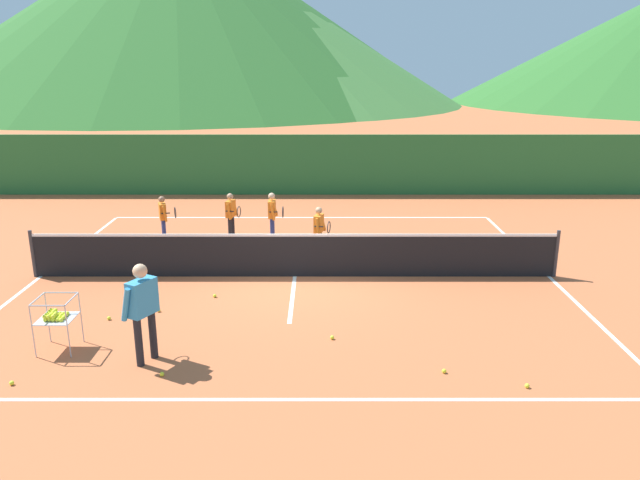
# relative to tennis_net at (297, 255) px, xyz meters

# --- Properties ---
(ground_plane) EXTENTS (120.00, 120.00, 0.00)m
(ground_plane) POSITION_rel_tennis_net_xyz_m (0.00, 0.00, -0.50)
(ground_plane) COLOR #BC6038
(line_baseline_near) EXTENTS (11.20, 0.08, 0.01)m
(line_baseline_near) POSITION_rel_tennis_net_xyz_m (0.00, -5.08, -0.50)
(line_baseline_near) COLOR white
(line_baseline_near) RESTS_ON ground
(line_baseline_far) EXTENTS (11.20, 0.08, 0.01)m
(line_baseline_far) POSITION_rel_tennis_net_xyz_m (0.00, 5.21, -0.50)
(line_baseline_far) COLOR white
(line_baseline_far) RESTS_ON ground
(line_sideline_west) EXTENTS (0.08, 10.29, 0.01)m
(line_sideline_west) POSITION_rel_tennis_net_xyz_m (-5.60, 0.00, -0.50)
(line_sideline_west) COLOR white
(line_sideline_west) RESTS_ON ground
(line_sideline_east) EXTENTS (0.08, 10.29, 0.01)m
(line_sideline_east) POSITION_rel_tennis_net_xyz_m (5.60, 0.00, -0.50)
(line_sideline_east) COLOR white
(line_sideline_east) RESTS_ON ground
(line_service_center) EXTENTS (0.08, 5.02, 0.01)m
(line_service_center) POSITION_rel_tennis_net_xyz_m (0.00, 0.00, -0.50)
(line_service_center) COLOR white
(line_service_center) RESTS_ON ground
(tennis_net) EXTENTS (11.50, 0.08, 1.05)m
(tennis_net) POSITION_rel_tennis_net_xyz_m (0.00, 0.00, 0.00)
(tennis_net) COLOR #333338
(tennis_net) RESTS_ON ground
(instructor) EXTENTS (0.52, 0.82, 1.63)m
(instructor) POSITION_rel_tennis_net_xyz_m (-2.18, -3.93, 0.48)
(instructor) COLOR black
(instructor) RESTS_ON ground
(student_0) EXTENTS (0.55, 0.50, 1.20)m
(student_0) POSITION_rel_tennis_net_xyz_m (-3.52, 2.74, 0.22)
(student_0) COLOR navy
(student_0) RESTS_ON ground
(student_1) EXTENTS (0.41, 0.66, 1.24)m
(student_1) POSITION_rel_tennis_net_xyz_m (-1.78, 2.92, 0.25)
(student_1) COLOR black
(student_1) RESTS_ON ground
(student_2) EXTENTS (0.40, 0.62, 1.28)m
(student_2) POSITION_rel_tennis_net_xyz_m (-0.68, 2.75, 0.27)
(student_2) COLOR navy
(student_2) RESTS_ON ground
(student_3) EXTENTS (0.41, 0.66, 1.22)m
(student_3) POSITION_rel_tennis_net_xyz_m (0.54, 1.44, 0.24)
(student_3) COLOR black
(student_3) RESTS_ON ground
(ball_cart) EXTENTS (0.58, 0.58, 0.90)m
(ball_cart) POSITION_rel_tennis_net_xyz_m (-3.74, -3.52, 0.09)
(ball_cart) COLOR #B7B7BC
(ball_cart) RESTS_ON ground
(tennis_ball_0) EXTENTS (0.07, 0.07, 0.07)m
(tennis_ball_0) POSITION_rel_tennis_net_xyz_m (-2.50, -1.97, -0.47)
(tennis_ball_0) COLOR yellow
(tennis_ball_0) RESTS_ON ground
(tennis_ball_1) EXTENTS (0.07, 0.07, 0.07)m
(tennis_ball_1) POSITION_rel_tennis_net_xyz_m (0.76, -3.15, -0.47)
(tennis_ball_1) COLOR yellow
(tennis_ball_1) RESTS_ON ground
(tennis_ball_2) EXTENTS (0.07, 0.07, 0.07)m
(tennis_ball_2) POSITION_rel_tennis_net_xyz_m (-1.83, -4.41, -0.47)
(tennis_ball_2) COLOR yellow
(tennis_ball_2) RESTS_ON ground
(tennis_ball_3) EXTENTS (0.07, 0.07, 0.07)m
(tennis_ball_3) POSITION_rel_tennis_net_xyz_m (-3.32, -2.34, -0.47)
(tennis_ball_3) COLOR yellow
(tennis_ball_3) RESTS_ON ground
(tennis_ball_4) EXTENTS (0.07, 0.07, 0.07)m
(tennis_ball_4) POSITION_rel_tennis_net_xyz_m (2.45, -4.32, -0.47)
(tennis_ball_4) COLOR yellow
(tennis_ball_4) RESTS_ON ground
(tennis_ball_5) EXTENTS (0.07, 0.07, 0.07)m
(tennis_ball_5) POSITION_rel_tennis_net_xyz_m (-3.97, -4.68, -0.47)
(tennis_ball_5) COLOR yellow
(tennis_ball_5) RESTS_ON ground
(tennis_ball_6) EXTENTS (0.07, 0.07, 0.07)m
(tennis_ball_6) POSITION_rel_tennis_net_xyz_m (3.57, -4.76, -0.47)
(tennis_ball_6) COLOR yellow
(tennis_ball_6) RESTS_ON ground
(tennis_ball_7) EXTENTS (0.07, 0.07, 0.07)m
(tennis_ball_7) POSITION_rel_tennis_net_xyz_m (-1.56, -1.23, -0.47)
(tennis_ball_7) COLOR yellow
(tennis_ball_7) RESTS_ON ground
(windscreen_fence) EXTENTS (24.63, 0.08, 2.10)m
(windscreen_fence) POSITION_rel_tennis_net_xyz_m (0.00, 8.50, 0.55)
(windscreen_fence) COLOR #286B33
(windscreen_fence) RESTS_ON ground
(hill_1) EXTENTS (59.99, 59.99, 19.25)m
(hill_1) POSITION_rel_tennis_net_xyz_m (-14.73, 58.27, 9.13)
(hill_1) COLOR #2D6628
(hill_1) RESTS_ON ground
(hill_2) EXTENTS (47.57, 47.57, 14.30)m
(hill_2) POSITION_rel_tennis_net_xyz_m (-8.35, 55.08, 6.65)
(hill_2) COLOR #427A38
(hill_2) RESTS_ON ground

